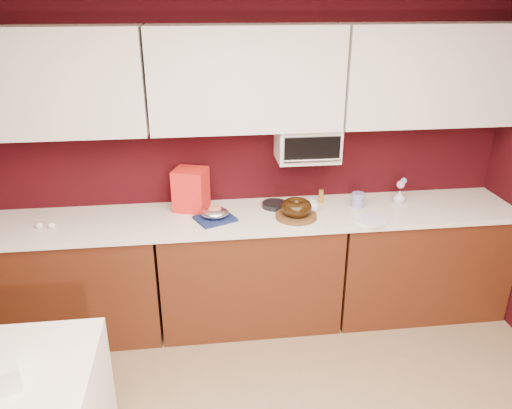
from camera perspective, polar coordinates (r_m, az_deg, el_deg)
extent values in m
cube|color=#32060B|center=(3.80, -1.35, 5.57)|extent=(4.00, 0.02, 2.50)
cube|color=#4D220F|center=(3.95, -20.57, -8.30)|extent=(1.31, 0.58, 0.86)
cube|color=#4D220F|center=(3.85, -0.77, -7.57)|extent=(1.31, 0.58, 0.86)
cube|color=#4D220F|center=(4.19, 17.79, -6.07)|extent=(1.31, 0.58, 0.86)
cube|color=white|center=(3.64, -0.80, -1.45)|extent=(4.00, 0.62, 0.04)
cube|color=white|center=(3.62, -23.25, 12.68)|extent=(1.31, 0.33, 0.70)
cube|color=white|center=(3.50, -1.16, 14.18)|extent=(1.31, 0.33, 0.70)
cube|color=white|center=(3.87, 19.50, 13.77)|extent=(1.31, 0.33, 0.70)
cube|color=white|center=(3.69, 5.88, 6.99)|extent=(0.45, 0.30, 0.25)
cube|color=black|center=(3.54, 6.44, 6.27)|extent=(0.40, 0.02, 0.18)
cylinder|color=silver|center=(3.55, 6.44, 5.05)|extent=(0.42, 0.02, 0.02)
cylinder|color=brown|center=(3.59, 4.61, -1.31)|extent=(0.34, 0.34, 0.03)
torus|color=black|center=(3.56, 4.65, -0.33)|extent=(0.26, 0.26, 0.09)
cube|color=navy|center=(3.55, -4.69, -1.62)|extent=(0.32, 0.30, 0.02)
ellipsoid|color=silver|center=(3.54, -4.72, -0.96)|extent=(0.23, 0.20, 0.07)
ellipsoid|color=#C16D58|center=(3.53, -4.73, -0.59)|extent=(0.11, 0.10, 0.06)
cube|color=red|center=(3.70, -7.44, 1.72)|extent=(0.29, 0.27, 0.31)
cylinder|color=black|center=(3.76, 2.17, -0.03)|extent=(0.20, 0.20, 0.03)
imported|color=white|center=(3.69, 6.36, -0.11)|extent=(0.09, 0.09, 0.10)
cylinder|color=navy|center=(3.82, 11.58, 0.51)|extent=(0.12, 0.12, 0.11)
imported|color=silver|center=(3.97, 16.06, 0.92)|extent=(0.08, 0.08, 0.11)
sphere|color=pink|center=(3.94, 16.21, 2.20)|extent=(0.06, 0.06, 0.06)
sphere|color=#8093CD|center=(3.96, 16.53, 2.61)|extent=(0.05, 0.05, 0.05)
cylinder|color=white|center=(3.63, 13.08, -1.72)|extent=(0.26, 0.26, 0.01)
cylinder|color=#91651A|center=(3.85, 7.44, 0.91)|extent=(0.04, 0.04, 0.10)
ellipsoid|color=white|center=(3.73, -23.55, -2.20)|extent=(0.06, 0.04, 0.04)
ellipsoid|color=white|center=(3.69, -22.33, -2.21)|extent=(0.06, 0.05, 0.04)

